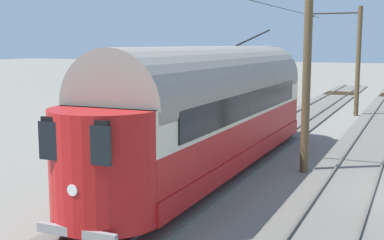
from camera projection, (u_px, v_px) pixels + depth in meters
track_third_siding at (350, 186)px, 15.92m from camera, size 2.80×80.00×0.18m
track_outer_siding at (213, 172)px, 17.72m from camera, size 2.80×80.00×0.18m
vintage_streetcar at (216, 107)px, 17.58m from camera, size 2.65×16.02×4.84m
catenary_pole_foreground at (357, 59)px, 31.47m from camera, size 3.02×0.28×6.63m
catenary_pole_mid_near at (304, 71)px, 17.44m from camera, size 3.02×0.28×6.63m
spare_tie_stack at (158, 155)px, 19.36m from camera, size 2.40×2.40×0.54m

